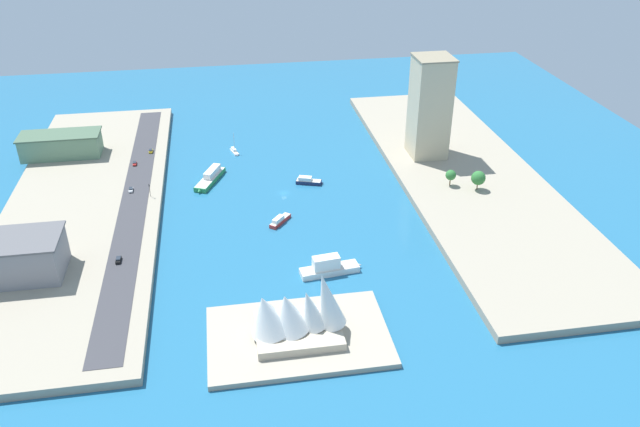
# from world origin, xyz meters

# --- Properties ---
(ground_plane) EXTENTS (440.00, 440.00, 0.00)m
(ground_plane) POSITION_xyz_m (0.00, 0.00, 0.00)
(ground_plane) COLOR #23668E
(quay_west) EXTENTS (70.00, 240.00, 3.33)m
(quay_west) POSITION_xyz_m (-92.88, 0.00, 1.67)
(quay_west) COLOR #9E937F
(quay_west) RESTS_ON ground_plane
(quay_east) EXTENTS (70.00, 240.00, 3.33)m
(quay_east) POSITION_xyz_m (92.88, 0.00, 1.67)
(quay_east) COLOR #9E937F
(quay_east) RESTS_ON ground_plane
(peninsula_point) EXTENTS (60.97, 39.23, 2.00)m
(peninsula_point) POSITION_xyz_m (7.40, 106.03, 1.00)
(peninsula_point) COLOR #A89E89
(peninsula_point) RESTS_ON ground_plane
(road_strip) EXTENTS (12.23, 228.00, 0.15)m
(road_strip) POSITION_xyz_m (69.94, 0.00, 3.41)
(road_strip) COLOR #38383D
(road_strip) RESTS_ON quay_east
(patrol_launch_navy) EXTENTS (14.04, 7.79, 3.64)m
(patrol_launch_navy) POSITION_xyz_m (-13.08, -8.16, 1.44)
(patrol_launch_navy) COLOR #1E284C
(patrol_launch_navy) RESTS_ON ground_plane
(ferry_white_commuter) EXTENTS (25.27, 9.04, 7.62)m
(ferry_white_commuter) POSITION_xyz_m (-9.54, 69.65, 2.75)
(ferry_white_commuter) COLOR silver
(ferry_white_commuter) RESTS_ON ground_plane
(tugboat_red) EXTENTS (10.89, 12.66, 3.43)m
(tugboat_red) POSITION_xyz_m (5.03, 27.96, 1.34)
(tugboat_red) COLOR red
(tugboat_red) RESTS_ON ground_plane
(sailboat_small_white) EXTENTS (4.86, 9.87, 11.74)m
(sailboat_small_white) POSITION_xyz_m (21.49, -52.16, 0.95)
(sailboat_small_white) COLOR white
(sailboat_small_white) RESTS_ON ground_plane
(ferry_green_doubledeck) EXTENTS (16.19, 26.86, 5.49)m
(ferry_green_doubledeck) POSITION_xyz_m (34.83, -19.24, 2.00)
(ferry_green_doubledeck) COLOR #2D8C4C
(ferry_green_doubledeck) RESTS_ON ground_plane
(warehouse_low_gray) EXTENTS (37.44, 22.54, 15.82)m
(warehouse_low_gray) POSITION_xyz_m (108.76, 55.98, 11.27)
(warehouse_low_gray) COLOR gray
(warehouse_low_gray) RESTS_ON quay_east
(office_block_beige) EXTENTS (18.93, 19.72, 52.58)m
(office_block_beige) POSITION_xyz_m (-79.51, -26.15, 29.65)
(office_block_beige) COLOR #C6B793
(office_block_beige) RESTS_ON quay_west
(terminal_long_green) EXTENTS (41.29, 17.27, 12.34)m
(terminal_long_green) POSITION_xyz_m (111.79, -55.95, 9.53)
(terminal_long_green) COLOR slate
(terminal_long_green) RESTS_ON quay_east
(pickup_red) EXTENTS (1.89, 4.35, 1.48)m
(pickup_red) POSITION_xyz_m (73.12, -37.46, 4.22)
(pickup_red) COLOR black
(pickup_red) RESTS_ON road_strip
(taxi_yellow_cab) EXTENTS (2.01, 4.32, 1.64)m
(taxi_yellow_cab) POSITION_xyz_m (65.90, -52.17, 4.27)
(taxi_yellow_cab) COLOR black
(taxi_yellow_cab) RESTS_ON road_strip
(van_white) EXTENTS (2.07, 4.66, 1.58)m
(van_white) POSITION_xyz_m (72.31, -7.50, 4.26)
(van_white) COLOR black
(van_white) RESTS_ON road_strip
(suv_black) EXTENTS (2.03, 4.77, 1.57)m
(suv_black) POSITION_xyz_m (71.54, 53.18, 4.26)
(suv_black) COLOR black
(suv_black) RESTS_ON road_strip
(traffic_light_waterfront) EXTENTS (0.36, 0.36, 6.50)m
(traffic_light_waterfront) POSITION_xyz_m (62.76, -0.45, 7.67)
(traffic_light_waterfront) COLOR black
(traffic_light_waterfront) RESTS_ON quay_east
(opera_landmark) EXTENTS (34.76, 21.97, 24.42)m
(opera_landmark) POSITION_xyz_m (8.69, 106.03, 10.90)
(opera_landmark) COLOR #BCAD93
(opera_landmark) RESTS_ON peninsula_point
(park_tree_cluster) EXTENTS (17.28, 12.20, 9.54)m
(park_tree_cluster) POSITION_xyz_m (-87.62, 15.96, 9.28)
(park_tree_cluster) COLOR brown
(park_tree_cluster) RESTS_ON quay_west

